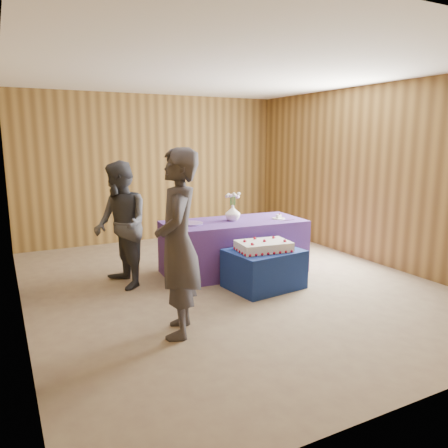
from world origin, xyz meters
TOP-DOWN VIEW (x-y plane):
  - ground at (0.00, 0.00)m, footprint 6.00×6.00m
  - room_shell at (0.00, 0.00)m, footprint 5.04×6.04m
  - cake_table at (0.34, -0.35)m, footprint 0.97×0.79m
  - serving_table at (0.32, 0.43)m, footprint 2.06×1.03m
  - sheet_cake at (0.31, -0.37)m, footprint 0.73×0.54m
  - vase at (0.31, 0.46)m, footprint 0.23×0.23m
  - flower_spray at (0.31, 0.46)m, footprint 0.22×0.21m
  - platter at (-0.33, 0.48)m, footprint 0.46×0.46m
  - plate at (0.97, 0.27)m, footprint 0.22×0.22m
  - cake_slice at (0.97, 0.26)m, footprint 0.07×0.06m
  - knife at (1.00, 0.10)m, footprint 0.26×0.03m
  - guest_left at (-1.14, -1.12)m, footprint 0.67×0.79m
  - guest_right at (-1.27, 0.52)m, footprint 0.70×0.86m

SIDE VIEW (x-z plane):
  - ground at x=0.00m, z-range 0.00..0.00m
  - cake_table at x=0.34m, z-range 0.00..0.50m
  - serving_table at x=0.32m, z-range 0.00..0.75m
  - sheet_cake at x=0.31m, z-range 0.48..0.64m
  - knife at x=1.00m, z-range 0.75..0.75m
  - plate at x=0.97m, z-range 0.75..0.76m
  - platter at x=-0.33m, z-range 0.75..0.77m
  - cake_slice at x=0.97m, z-range 0.75..0.83m
  - guest_right at x=-1.27m, z-range 0.00..1.63m
  - vase at x=0.31m, z-range 0.75..0.97m
  - guest_left at x=-1.14m, z-range 0.00..1.82m
  - flower_spray at x=0.31m, z-range 1.03..1.19m
  - room_shell at x=0.00m, z-range 0.44..3.16m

